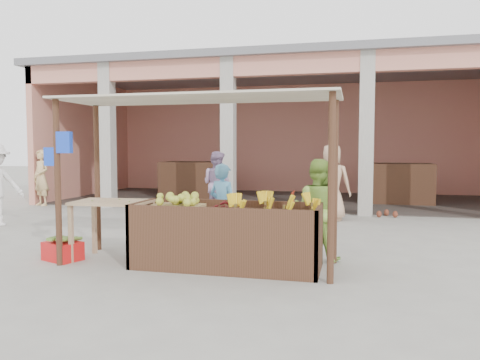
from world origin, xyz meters
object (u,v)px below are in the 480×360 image
(side_table, at_px, (112,210))
(fruit_stall, at_px, (227,239))
(vendor_blue, at_px, (223,204))
(motorcycle, at_px, (269,213))
(red_crate, at_px, (63,251))
(vendor_green, at_px, (317,207))

(side_table, bearing_deg, fruit_stall, -4.74)
(vendor_blue, bearing_deg, side_table, 56.23)
(vendor_blue, bearing_deg, motorcycle, -90.91)
(fruit_stall, bearing_deg, red_crate, -175.87)
(fruit_stall, bearing_deg, motorcycle, 85.42)
(vendor_blue, bearing_deg, vendor_green, -169.13)
(vendor_blue, height_order, vendor_green, vendor_green)
(fruit_stall, distance_m, red_crate, 2.51)
(fruit_stall, height_order, red_crate, fruit_stall)
(side_table, bearing_deg, vendor_blue, 31.26)
(vendor_blue, relative_size, motorcycle, 0.87)
(fruit_stall, bearing_deg, side_table, 178.97)
(red_crate, xyz_separation_m, vendor_blue, (2.14, 1.21, 0.62))
(side_table, height_order, vendor_blue, vendor_blue)
(vendor_green, height_order, motorcycle, vendor_green)
(motorcycle, bearing_deg, red_crate, 129.57)
(side_table, xyz_separation_m, motorcycle, (1.96, 2.30, -0.29))
(vendor_green, bearing_deg, side_table, 27.24)
(red_crate, xyz_separation_m, motorcycle, (2.67, 2.51, 0.32))
(side_table, height_order, red_crate, side_table)
(side_table, relative_size, motorcycle, 0.66)
(fruit_stall, bearing_deg, vendor_green, 32.13)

